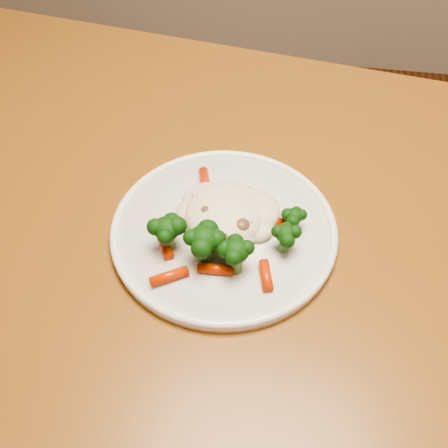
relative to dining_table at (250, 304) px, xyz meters
name	(u,v)px	position (x,y,z in m)	size (l,w,h in m)	color
dining_table	(250,304)	(0.00, 0.00, 0.00)	(1.37, 1.01, 0.75)	brown
plate	(224,232)	(-0.04, 0.03, 0.10)	(0.27, 0.27, 0.01)	white
meal	(223,223)	(-0.04, 0.02, 0.13)	(0.18, 0.19, 0.05)	#F1E0C1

